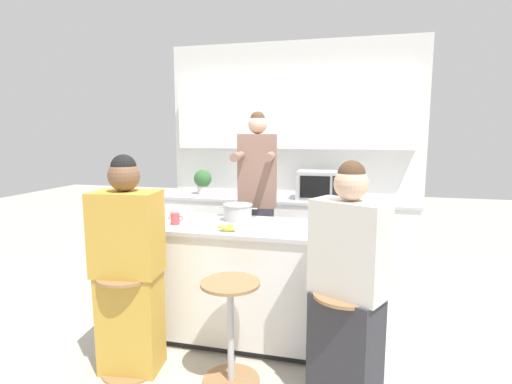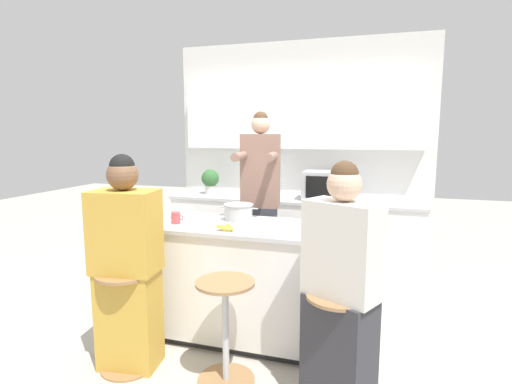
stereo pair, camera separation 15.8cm
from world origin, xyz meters
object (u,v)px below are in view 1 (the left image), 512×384
object	(u,v)px
person_wrapped_blanket	(129,270)
cooking_pot	(238,212)
kitchen_island	(254,281)
fruit_bowl	(181,214)
person_seated_near	(347,297)
microwave	(321,185)
bar_stool_leftmost	(128,318)
bar_stool_rightmost	(344,342)
person_cooking	(257,211)
banana_bunch	(227,228)
bar_stool_center	(231,327)
coffee_cup_near	(175,219)
potted_plant	(203,180)

from	to	relation	value
person_wrapped_blanket	cooking_pot	size ratio (longest dim) A/B	4.57
kitchen_island	fruit_bowl	world-z (taller)	fruit_bowl
person_seated_near	microwave	bearing A→B (deg)	126.87
bar_stool_leftmost	cooking_pot	world-z (taller)	cooking_pot
bar_stool_rightmost	person_seated_near	size ratio (longest dim) A/B	0.47
person_cooking	banana_bunch	distance (m)	0.82
bar_stool_center	banana_bunch	distance (m)	0.70
person_cooking	cooking_pot	world-z (taller)	person_cooking
coffee_cup_near	bar_stool_leftmost	bearing A→B (deg)	-102.29
person_wrapped_blanket	microwave	bearing A→B (deg)	55.62
banana_bunch	fruit_bowl	bearing A→B (deg)	147.30
person_wrapped_blanket	banana_bunch	size ratio (longest dim) A/B	9.16
cooking_pot	banana_bunch	xyz separation A→B (m)	(0.02, -0.36, -0.04)
microwave	bar_stool_rightmost	bearing A→B (deg)	-80.91
microwave	potted_plant	bearing A→B (deg)	178.14
bar_stool_center	person_seated_near	bearing A→B (deg)	-1.69
kitchen_island	potted_plant	world-z (taller)	potted_plant
microwave	bar_stool_center	bearing A→B (deg)	-100.28
bar_stool_leftmost	person_seated_near	world-z (taller)	person_seated_near
cooking_pot	potted_plant	world-z (taller)	potted_plant
bar_stool_leftmost	microwave	size ratio (longest dim) A/B	1.35
person_wrapped_blanket	bar_stool_center	bearing A→B (deg)	-5.37
kitchen_island	person_seated_near	bearing A→B (deg)	-40.70
person_seated_near	microwave	size ratio (longest dim) A/B	2.90
person_seated_near	bar_stool_leftmost	bearing A→B (deg)	-151.40
kitchen_island	person_seated_near	size ratio (longest dim) A/B	1.21
kitchen_island	person_wrapped_blanket	world-z (taller)	person_wrapped_blanket
bar_stool_leftmost	person_seated_near	bearing A→B (deg)	1.10
bar_stool_center	potted_plant	world-z (taller)	potted_plant
bar_stool_leftmost	potted_plant	size ratio (longest dim) A/B	2.34
kitchen_island	person_wrapped_blanket	size ratio (longest dim) A/B	1.20
coffee_cup_near	bar_stool_rightmost	bearing A→B (deg)	-20.53
bar_stool_leftmost	fruit_bowl	world-z (taller)	fruit_bowl
bar_stool_rightmost	person_cooking	bearing A→B (deg)	124.59
person_cooking	cooking_pot	distance (m)	0.47
bar_stool_rightmost	banana_bunch	bearing A→B (deg)	155.50
fruit_bowl	potted_plant	bearing A→B (deg)	104.45
person_seated_near	potted_plant	distance (m)	2.81
bar_stool_leftmost	coffee_cup_near	xyz separation A→B (m)	(0.12, 0.53, 0.58)
kitchen_island	coffee_cup_near	world-z (taller)	coffee_cup_near
kitchen_island	bar_stool_center	size ratio (longest dim) A/B	2.59
bar_stool_center	microwave	world-z (taller)	microwave
bar_stool_leftmost	banana_bunch	bearing A→B (deg)	36.94
person_seated_near	microwave	distance (m)	2.18
banana_bunch	person_cooking	bearing A→B (deg)	88.21
person_wrapped_blanket	potted_plant	size ratio (longest dim) A/B	5.06
bar_stool_rightmost	microwave	world-z (taller)	microwave
bar_stool_leftmost	bar_stool_rightmost	size ratio (longest dim) A/B	1.00
fruit_bowl	bar_stool_rightmost	bearing A→B (deg)	-27.73
person_seated_near	bar_stool_rightmost	bearing A→B (deg)	165.38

